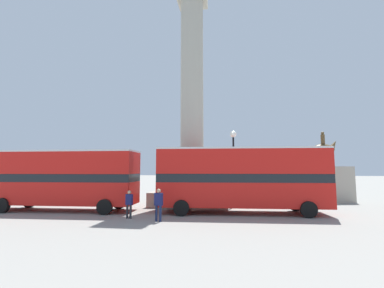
# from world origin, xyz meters

# --- Properties ---
(ground_plane) EXTENTS (200.00, 200.00, 0.00)m
(ground_plane) POSITION_xyz_m (0.00, 0.00, 0.00)
(ground_plane) COLOR gray
(monument_column) EXTENTS (6.14, 6.14, 20.39)m
(monument_column) POSITION_xyz_m (0.00, 0.00, 6.39)
(monument_column) COLOR #A39E8E
(monument_column) RESTS_ON ground_plane
(bus_a) EXTENTS (10.32, 3.21, 4.23)m
(bus_a) POSITION_xyz_m (-8.43, -5.14, 2.34)
(bus_a) COLOR red
(bus_a) RESTS_ON ground_plane
(bus_b) EXTENTS (11.17, 3.39, 4.34)m
(bus_b) POSITION_xyz_m (3.96, -4.47, 2.40)
(bus_b) COLOR red
(bus_b) RESTS_ON ground_plane
(equestrian_statue) EXTENTS (4.43, 3.59, 6.44)m
(equestrian_statue) POSITION_xyz_m (11.94, 3.26, 1.83)
(equestrian_statue) COLOR #A39E8E
(equestrian_statue) RESTS_ON ground_plane
(street_lamp) EXTENTS (0.51, 0.51, 5.96)m
(street_lamp) POSITION_xyz_m (3.55, -1.59, 3.79)
(street_lamp) COLOR black
(street_lamp) RESTS_ON ground_plane
(pedestrian_near_lamp) EXTENTS (0.46, 0.28, 1.64)m
(pedestrian_near_lamp) POSITION_xyz_m (-2.78, -7.18, 0.91)
(pedestrian_near_lamp) COLOR #28282D
(pedestrian_near_lamp) RESTS_ON ground_plane
(pedestrian_by_plinth) EXTENTS (0.51, 0.31, 1.82)m
(pedestrian_by_plinth) POSITION_xyz_m (-0.79, -7.82, 1.04)
(pedestrian_by_plinth) COLOR #192347
(pedestrian_by_plinth) RESTS_ON ground_plane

